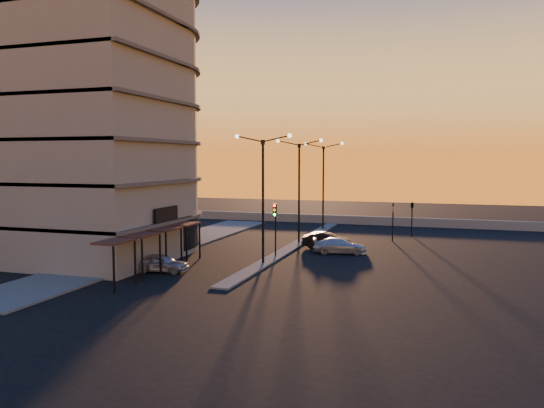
{
  "coord_description": "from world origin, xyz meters",
  "views": [
    {
      "loc": [
        12.52,
        -36.23,
        7.7
      ],
      "look_at": [
        -0.9,
        4.87,
        4.02
      ],
      "focal_mm": 35.0,
      "sensor_mm": 36.0,
      "label": 1
    }
  ],
  "objects_px": {
    "car_hatchback": "(161,263)",
    "car_sedan": "(326,240)",
    "car_wagon": "(340,246)",
    "streetlamp_mid": "(299,182)",
    "traffic_light_main": "(275,221)"
  },
  "relations": [
    {
      "from": "streetlamp_mid",
      "to": "car_wagon",
      "type": "relative_size",
      "value": 2.18
    },
    {
      "from": "traffic_light_main",
      "to": "car_wagon",
      "type": "bearing_deg",
      "value": 36.33
    },
    {
      "from": "streetlamp_mid",
      "to": "car_wagon",
      "type": "bearing_deg",
      "value": -40.32
    },
    {
      "from": "car_hatchback",
      "to": "car_sedan",
      "type": "distance_m",
      "value": 15.66
    },
    {
      "from": "car_hatchback",
      "to": "car_wagon",
      "type": "xyz_separation_m",
      "value": [
        10.24,
        10.87,
        0.0
      ]
    },
    {
      "from": "car_wagon",
      "to": "car_sedan",
      "type": "bearing_deg",
      "value": 25.79
    },
    {
      "from": "streetlamp_mid",
      "to": "traffic_light_main",
      "type": "height_order",
      "value": "streetlamp_mid"
    },
    {
      "from": "car_sedan",
      "to": "streetlamp_mid",
      "type": "bearing_deg",
      "value": 56.93
    },
    {
      "from": "traffic_light_main",
      "to": "car_sedan",
      "type": "distance_m",
      "value": 6.6
    },
    {
      "from": "streetlamp_mid",
      "to": "traffic_light_main",
      "type": "bearing_deg",
      "value": -90.0
    },
    {
      "from": "car_wagon",
      "to": "car_hatchback",
      "type": "bearing_deg",
      "value": 126.57
    },
    {
      "from": "car_sedan",
      "to": "car_wagon",
      "type": "xyz_separation_m",
      "value": [
        1.58,
        -2.18,
        -0.05
      ]
    },
    {
      "from": "car_hatchback",
      "to": "car_wagon",
      "type": "height_order",
      "value": "same"
    },
    {
      "from": "traffic_light_main",
      "to": "car_sedan",
      "type": "height_order",
      "value": "traffic_light_main"
    },
    {
      "from": "car_hatchback",
      "to": "car_sedan",
      "type": "relative_size",
      "value": 0.9
    }
  ]
}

